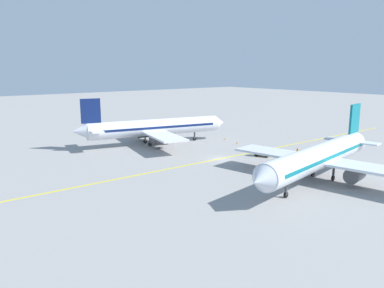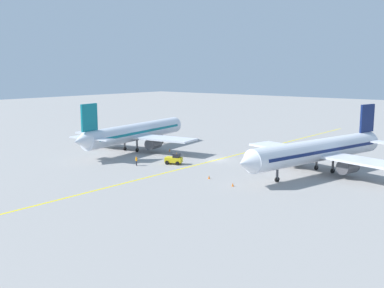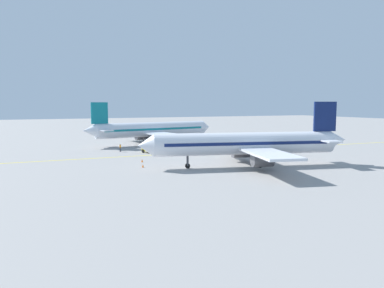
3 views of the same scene
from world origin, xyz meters
TOP-DOWN VIEW (x-y plane):
  - ground_plane at (0.00, 0.00)m, footprint 400.00×400.00m
  - apron_yellow_centreline at (0.00, 0.00)m, footprint 2.17×119.99m
  - airplane_at_gate at (-19.53, -2.11)m, footprint 28.47×35.48m
  - airplane_adjacent_stand at (19.29, 1.74)m, footprint 28.45×35.21m
  - baggage_tug_white at (-3.63, -7.90)m, footprint 3.34×2.63m
  - ground_crew_worker at (-7.97, -13.01)m, footprint 0.54×0.35m
  - traffic_cone_near_nose at (13.22, -14.29)m, footprint 0.32×0.32m
  - traffic_cone_mid_apron at (7.85, -12.83)m, footprint 0.32×0.32m
  - traffic_cone_by_wingtip at (-12.83, 1.14)m, footprint 0.32×0.32m

SIDE VIEW (x-z plane):
  - ground_plane at x=0.00m, z-range 0.00..0.00m
  - apron_yellow_centreline at x=0.00m, z-range 0.00..0.01m
  - traffic_cone_near_nose at x=13.22m, z-range 0.00..0.55m
  - traffic_cone_mid_apron at x=7.85m, z-range 0.00..0.55m
  - traffic_cone_by_wingtip at x=-12.83m, z-range 0.00..0.55m
  - baggage_tug_white at x=-3.63m, z-range -0.15..1.96m
  - ground_crew_worker at x=-7.97m, z-range 0.07..1.75m
  - airplane_at_gate at x=-19.53m, z-range -1.59..9.01m
  - airplane_adjacent_stand at x=19.29m, z-range -1.59..9.01m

